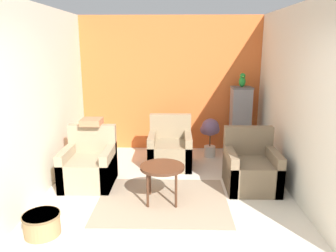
{
  "coord_description": "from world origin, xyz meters",
  "views": [
    {
      "loc": [
        0.12,
        -2.98,
        2.18
      ],
      "look_at": [
        0.0,
        1.89,
        0.96
      ],
      "focal_mm": 35.0,
      "sensor_mm": 36.0,
      "label": 1
    }
  ],
  "objects": [
    {
      "name": "wall_back_accent",
      "position": [
        0.0,
        3.82,
        1.37
      ],
      "size": [
        3.79,
        0.06,
        2.75
      ],
      "color": "orange",
      "rests_on": "ground_plane"
    },
    {
      "name": "armchair_left",
      "position": [
        -1.25,
        1.88,
        0.3
      ],
      "size": [
        0.77,
        0.81,
        0.91
      ],
      "color": "#9E896B",
      "rests_on": "ground_plane"
    },
    {
      "name": "area_rug",
      "position": [
        -0.06,
        1.3,
        0.01
      ],
      "size": [
        1.84,
        1.5,
        0.01
      ],
      "color": "gray",
      "rests_on": "ground_plane"
    },
    {
      "name": "potted_plant",
      "position": [
        0.79,
        3.25,
        0.51
      ],
      "size": [
        0.37,
        0.34,
        0.78
      ],
      "color": "beige",
      "rests_on": "ground_plane"
    },
    {
      "name": "throw_pillow",
      "position": [
        -1.25,
        2.17,
        0.96
      ],
      "size": [
        0.33,
        0.33,
        0.1
      ],
      "color": "#B2704C",
      "rests_on": "armchair_left"
    },
    {
      "name": "armchair_middle",
      "position": [
        0.02,
        2.75,
        0.3
      ],
      "size": [
        0.77,
        0.81,
        0.91
      ],
      "color": "#8E7A5B",
      "rests_on": "ground_plane"
    },
    {
      "name": "wall_right",
      "position": [
        1.87,
        1.89,
        1.37
      ],
      "size": [
        0.06,
        3.79,
        2.75
      ],
      "color": "beige",
      "rests_on": "ground_plane"
    },
    {
      "name": "parrot",
      "position": [
        1.4,
        3.42,
        1.5
      ],
      "size": [
        0.13,
        0.23,
        0.27
      ],
      "color": "#1E842D",
      "rests_on": "birdcage"
    },
    {
      "name": "wicker_basket",
      "position": [
        -1.44,
        0.43,
        0.14
      ],
      "size": [
        0.43,
        0.43,
        0.26
      ],
      "color": "#A37F51",
      "rests_on": "ground_plane"
    },
    {
      "name": "wall_left",
      "position": [
        -1.87,
        1.89,
        1.37
      ],
      "size": [
        0.06,
        3.79,
        2.75
      ],
      "color": "beige",
      "rests_on": "ground_plane"
    },
    {
      "name": "armchair_right",
      "position": [
        1.29,
        1.82,
        0.3
      ],
      "size": [
        0.77,
        0.81,
        0.91
      ],
      "color": "#7A664C",
      "rests_on": "ground_plane"
    },
    {
      "name": "coffee_table",
      "position": [
        -0.06,
        1.3,
        0.48
      ],
      "size": [
        0.62,
        0.62,
        0.54
      ],
      "color": "#472819",
      "rests_on": "ground_plane"
    },
    {
      "name": "birdcage",
      "position": [
        1.4,
        3.42,
        0.66
      ],
      "size": [
        0.52,
        0.52,
        1.37
      ],
      "color": "#555559",
      "rests_on": "ground_plane"
    }
  ]
}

